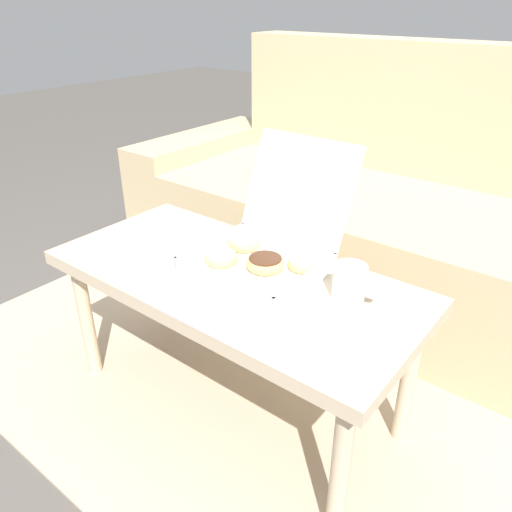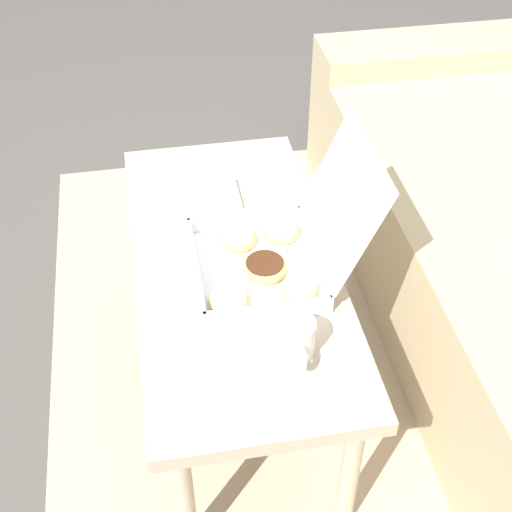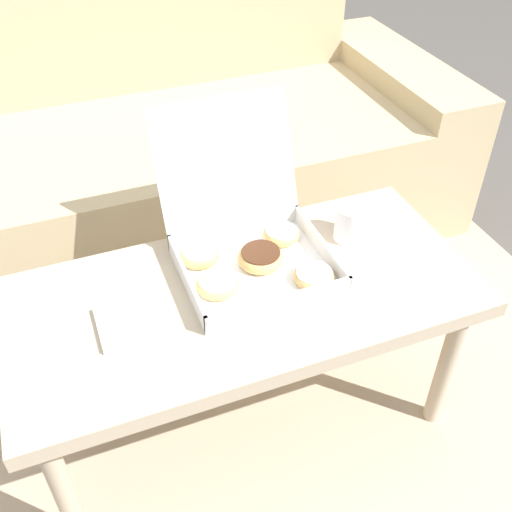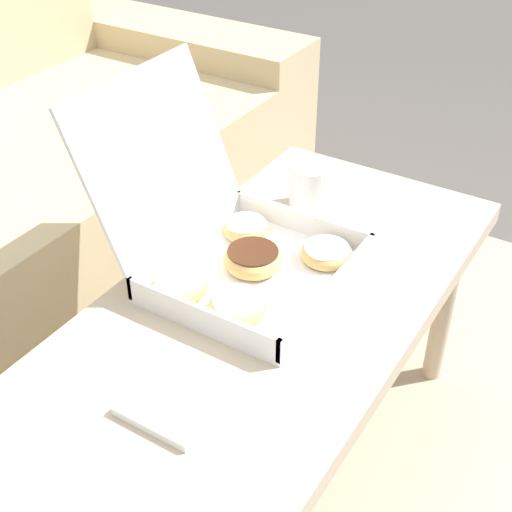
# 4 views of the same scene
# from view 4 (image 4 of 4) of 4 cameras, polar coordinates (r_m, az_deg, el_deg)

# --- Properties ---
(ground_plane) EXTENTS (12.00, 12.00, 0.00)m
(ground_plane) POSITION_cam_4_polar(r_m,az_deg,el_deg) (1.59, -2.87, -15.82)
(ground_plane) COLOR #514C47
(area_rug) EXTENTS (2.26, 1.88, 0.01)m
(area_rug) POSITION_cam_4_polar(r_m,az_deg,el_deg) (1.72, -11.35, -11.30)
(area_rug) COLOR tan
(area_rug) RESTS_ON ground_plane
(coffee_table) EXTENTS (1.06, 0.49, 0.47)m
(coffee_table) POSITION_cam_4_polar(r_m,az_deg,el_deg) (1.24, 0.69, -5.64)
(coffee_table) COLOR #C6B293
(coffee_table) RESTS_ON ground_plane
(pastry_box) EXTENTS (0.34, 0.41, 0.33)m
(pastry_box) POSITION_cam_4_polar(r_m,az_deg,el_deg) (1.24, -1.92, 0.84)
(pastry_box) COLOR white
(pastry_box) RESTS_ON coffee_table
(coffee_mug) EXTENTS (0.13, 0.08, 0.09)m
(coffee_mug) POSITION_cam_4_polar(r_m,az_deg,el_deg) (1.44, 4.42, 5.66)
(coffee_mug) COLOR white
(coffee_mug) RESTS_ON coffee_table
(napkin_stack) EXTENTS (0.13, 0.13, 0.01)m
(napkin_stack) POSITION_cam_4_polar(r_m,az_deg,el_deg) (1.04, -6.44, -11.40)
(napkin_stack) COLOR white
(napkin_stack) RESTS_ON coffee_table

